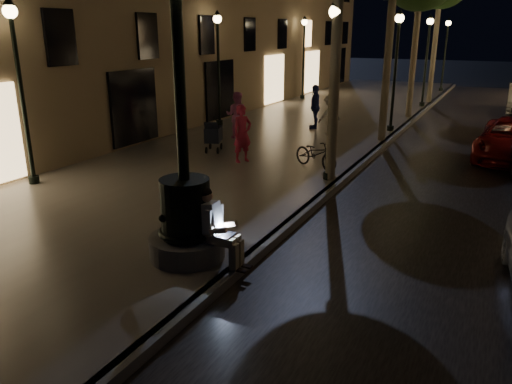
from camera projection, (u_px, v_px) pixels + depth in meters
The scene contains 19 objects.
ground at pixel (392, 140), 19.97m from camera, with size 120.00×120.00×0.00m, color black.
cobble_lane at pixel (473, 148), 18.69m from camera, with size 6.00×45.00×0.02m, color black.
promenade at pixel (299, 129), 21.64m from camera, with size 8.00×45.00×0.20m, color #656059.
curb_strip at pixel (392, 138), 19.94m from camera, with size 0.25×45.00×0.20m, color #59595B.
fountain_lamppost at pixel (185, 205), 8.97m from camera, with size 1.40×1.40×5.21m.
seated_man_laptop at pixel (215, 225), 8.79m from camera, with size 1.04×0.35×1.41m.
lamp_curb_a at pixel (333, 69), 13.15m from camera, with size 0.36×0.36×4.81m.
lamp_curb_b at pixel (396, 56), 19.95m from camera, with size 0.36×0.36×4.81m.
lamp_curb_c at pixel (427, 49), 26.75m from camera, with size 0.36×0.36×4.81m.
lamp_curb_d at pixel (446, 45), 33.55m from camera, with size 0.36×0.36×4.81m.
lamp_left_a at pixel (18, 70), 12.77m from camera, with size 0.36×0.36×4.81m.
lamp_left_b at pixel (218, 54), 21.27m from camera, with size 0.36×0.36×4.81m.
lamp_left_c at pixel (304, 47), 29.77m from camera, with size 0.36×0.36×4.81m.
stroller at pixel (213, 134), 17.10m from camera, with size 0.75×1.18×1.20m.
pedestrian_red at pixel (242, 134), 15.68m from camera, with size 0.66×0.43×1.81m, color #BE2644.
pedestrian_pink at pixel (237, 115), 19.22m from camera, with size 0.86×0.67×1.77m, color pink.
pedestrian_white at pixel (330, 115), 19.93m from camera, with size 1.01×0.58×1.57m, color silver.
pedestrian_blue at pixel (315, 107), 21.07m from camera, with size 1.08×0.45×1.84m, color navy.
bicycle at pixel (316, 154), 15.07m from camera, with size 0.59×1.70×0.90m, color black.
Camera 1 is at (3.93, -4.99, 4.21)m, focal length 35.00 mm.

